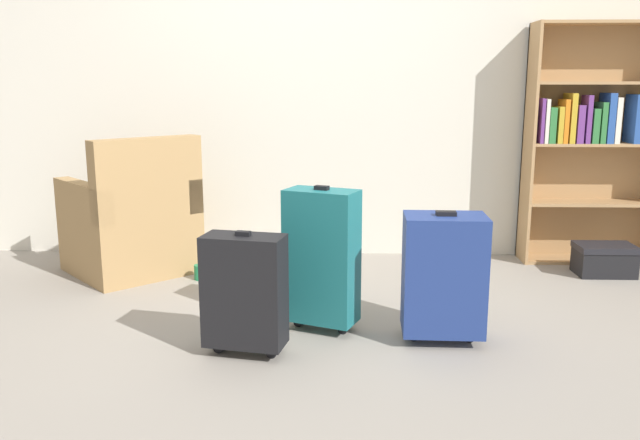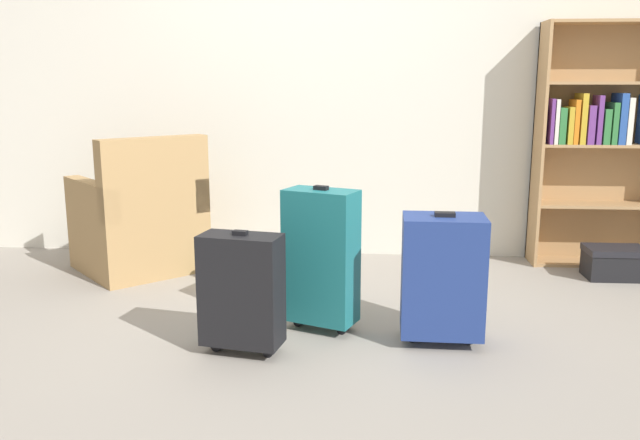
{
  "view_description": "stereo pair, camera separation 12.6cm",
  "coord_description": "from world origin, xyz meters",
  "px_view_note": "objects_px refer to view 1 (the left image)",
  "views": [
    {
      "loc": [
        0.29,
        -2.92,
        1.22
      ],
      "look_at": [
        0.19,
        0.29,
        0.55
      ],
      "focal_mm": 36.73,
      "sensor_mm": 36.0,
      "label": 1
    },
    {
      "loc": [
        0.41,
        -2.91,
        1.22
      ],
      "look_at": [
        0.19,
        0.29,
        0.55
      ],
      "focal_mm": 36.73,
      "sensor_mm": 36.0,
      "label": 2
    }
  ],
  "objects_px": {
    "armchair": "(133,225)",
    "suitcase_teal": "(322,256)",
    "mug": "(201,272)",
    "suitcase_black": "(245,291)",
    "bookshelf": "(596,137)",
    "storage_box": "(604,259)",
    "suitcase_navy_blue": "(444,274)"
  },
  "relations": [
    {
      "from": "armchair",
      "to": "suitcase_navy_blue",
      "type": "height_order",
      "value": "armchair"
    },
    {
      "from": "armchair",
      "to": "suitcase_black",
      "type": "relative_size",
      "value": 1.7
    },
    {
      "from": "suitcase_navy_blue",
      "to": "suitcase_black",
      "type": "relative_size",
      "value": 1.1
    },
    {
      "from": "mug",
      "to": "suitcase_black",
      "type": "relative_size",
      "value": 0.21
    },
    {
      "from": "armchair",
      "to": "storage_box",
      "type": "bearing_deg",
      "value": 0.59
    },
    {
      "from": "storage_box",
      "to": "suitcase_teal",
      "type": "distance_m",
      "value": 2.09
    },
    {
      "from": "mug",
      "to": "bookshelf",
      "type": "bearing_deg",
      "value": 12.08
    },
    {
      "from": "mug",
      "to": "suitcase_black",
      "type": "xyz_separation_m",
      "value": [
        0.45,
        -1.16,
        0.26
      ]
    },
    {
      "from": "armchair",
      "to": "mug",
      "type": "height_order",
      "value": "armchair"
    },
    {
      "from": "storage_box",
      "to": "suitcase_black",
      "type": "distance_m",
      "value": 2.54
    },
    {
      "from": "suitcase_black",
      "to": "bookshelf",
      "type": "bearing_deg",
      "value": 38.38
    },
    {
      "from": "armchair",
      "to": "suitcase_teal",
      "type": "relative_size",
      "value": 1.34
    },
    {
      "from": "armchair",
      "to": "suitcase_teal",
      "type": "bearing_deg",
      "value": -38.11
    },
    {
      "from": "armchair",
      "to": "mug",
      "type": "distance_m",
      "value": 0.56
    },
    {
      "from": "bookshelf",
      "to": "suitcase_teal",
      "type": "bearing_deg",
      "value": -142.67
    },
    {
      "from": "suitcase_teal",
      "to": "armchair",
      "type": "bearing_deg",
      "value": 141.89
    },
    {
      "from": "armchair",
      "to": "suitcase_teal",
      "type": "distance_m",
      "value": 1.6
    },
    {
      "from": "bookshelf",
      "to": "suitcase_teal",
      "type": "xyz_separation_m",
      "value": [
        -1.83,
        -1.4,
        -0.48
      ]
    },
    {
      "from": "suitcase_teal",
      "to": "suitcase_black",
      "type": "distance_m",
      "value": 0.47
    },
    {
      "from": "suitcase_teal",
      "to": "suitcase_navy_blue",
      "type": "relative_size",
      "value": 1.15
    },
    {
      "from": "storage_box",
      "to": "suitcase_teal",
      "type": "xyz_separation_m",
      "value": [
        -1.81,
        -1.02,
        0.27
      ]
    },
    {
      "from": "mug",
      "to": "storage_box",
      "type": "bearing_deg",
      "value": 4.11
    },
    {
      "from": "storage_box",
      "to": "suitcase_teal",
      "type": "relative_size",
      "value": 0.5
    },
    {
      "from": "armchair",
      "to": "suitcase_navy_blue",
      "type": "distance_m",
      "value": 2.16
    },
    {
      "from": "bookshelf",
      "to": "suitcase_teal",
      "type": "relative_size",
      "value": 2.2
    },
    {
      "from": "mug",
      "to": "suitcase_teal",
      "type": "height_order",
      "value": "suitcase_teal"
    },
    {
      "from": "suitcase_black",
      "to": "mug",
      "type": "bearing_deg",
      "value": 111.37
    },
    {
      "from": "mug",
      "to": "suitcase_black",
      "type": "bearing_deg",
      "value": -68.63
    },
    {
      "from": "suitcase_teal",
      "to": "suitcase_navy_blue",
      "type": "distance_m",
      "value": 0.6
    },
    {
      "from": "suitcase_teal",
      "to": "bookshelf",
      "type": "bearing_deg",
      "value": 37.33
    },
    {
      "from": "mug",
      "to": "suitcase_black",
      "type": "height_order",
      "value": "suitcase_black"
    },
    {
      "from": "storage_box",
      "to": "suitcase_navy_blue",
      "type": "relative_size",
      "value": 0.57
    }
  ]
}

